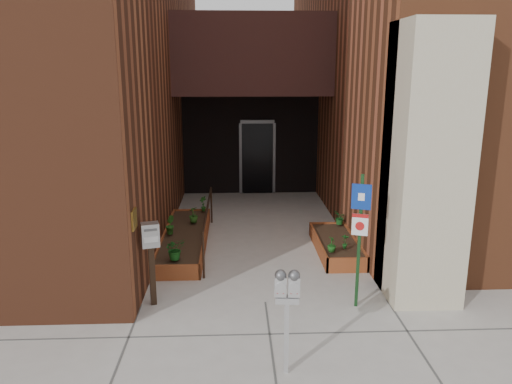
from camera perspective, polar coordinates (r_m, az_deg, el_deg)
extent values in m
plane|color=#9E9991|center=(8.30, 1.06, -12.48)|extent=(80.00, 80.00, 0.00)
cube|color=brown|center=(15.20, -25.06, 17.73)|extent=(8.00, 14.60, 10.00)
cube|color=brown|center=(15.97, 22.56, 17.74)|extent=(8.00, 13.70, 10.00)
cube|color=#BAAE8F|center=(8.32, 18.89, 2.86)|extent=(1.10, 1.20, 4.40)
cube|color=black|center=(13.41, -0.48, 15.36)|extent=(4.20, 2.00, 2.00)
cube|color=black|center=(14.97, -0.65, 5.64)|extent=(4.00, 0.30, 3.00)
cube|color=black|center=(14.88, 0.15, 3.83)|extent=(0.90, 0.06, 2.10)
cube|color=#B79338|center=(7.69, -13.79, -3.05)|extent=(0.04, 0.30, 0.30)
cube|color=brown|center=(9.12, -9.19, -9.08)|extent=(0.90, 0.04, 0.30)
cube|color=brown|center=(12.45, -7.35, -2.62)|extent=(0.90, 0.04, 0.30)
cube|color=brown|center=(10.82, -10.40, -5.35)|extent=(0.04, 3.60, 0.30)
cube|color=brown|center=(10.73, -5.83, -5.34)|extent=(0.04, 3.60, 0.30)
cube|color=black|center=(10.77, -8.12, -5.45)|extent=(0.82, 3.52, 0.26)
cube|color=brown|center=(9.47, 10.46, -8.24)|extent=(0.80, 0.04, 0.30)
cube|color=brown|center=(11.45, 8.09, -4.15)|extent=(0.80, 0.04, 0.30)
cube|color=brown|center=(10.38, 7.09, -6.07)|extent=(0.04, 2.20, 0.30)
cube|color=brown|center=(10.53, 11.20, -5.94)|extent=(0.04, 2.20, 0.30)
cube|color=black|center=(10.46, 9.15, -6.11)|extent=(0.72, 2.12, 0.26)
cylinder|color=black|center=(9.03, -6.03, -7.15)|extent=(0.04, 0.04, 0.90)
cylinder|color=black|center=(12.16, -5.11, -1.49)|extent=(0.04, 0.04, 0.90)
cylinder|color=black|center=(10.46, -5.56, -1.66)|extent=(0.04, 3.30, 0.04)
cube|color=#B6B6B9|center=(6.40, 3.49, -16.31)|extent=(0.06, 0.06, 0.95)
cube|color=#B6B6B9|center=(6.16, 3.56, -12.18)|extent=(0.29, 0.14, 0.08)
cube|color=#B6B6B9|center=(6.08, 2.81, -10.72)|extent=(0.15, 0.11, 0.25)
sphere|color=#59595B|center=(6.02, 2.83, -9.49)|extent=(0.14, 0.14, 0.14)
cube|color=white|center=(6.03, 2.82, -10.76)|extent=(0.09, 0.01, 0.05)
cube|color=#B21414|center=(6.06, 2.81, -11.41)|extent=(0.09, 0.01, 0.03)
cube|color=#B6B6B9|center=(6.08, 4.36, -10.73)|extent=(0.15, 0.11, 0.25)
sphere|color=#59595B|center=(6.03, 4.39, -9.49)|extent=(0.14, 0.14, 0.14)
cube|color=white|center=(6.03, 4.39, -10.76)|extent=(0.09, 0.01, 0.05)
cube|color=#B21414|center=(6.06, 4.37, -11.41)|extent=(0.09, 0.01, 0.03)
cube|color=#123315|center=(7.92, 11.71, -5.63)|extent=(0.06, 0.06, 2.15)
cube|color=navy|center=(7.68, 11.96, -0.54)|extent=(0.28, 0.12, 0.39)
cube|color=white|center=(7.67, 11.96, -0.55)|extent=(0.10, 0.04, 0.12)
cube|color=white|center=(7.80, 11.79, -3.67)|extent=(0.24, 0.10, 0.34)
cube|color=#B21414|center=(7.75, 11.84, -2.68)|extent=(0.23, 0.09, 0.06)
cylinder|color=#B21414|center=(7.79, 11.78, -3.84)|extent=(0.13, 0.06, 0.14)
cube|color=black|center=(8.20, -11.76, -9.29)|extent=(0.11, 0.11, 1.00)
cube|color=#AEAEB0|center=(7.96, -12.00, -4.80)|extent=(0.31, 0.26, 0.38)
cube|color=#59595B|center=(7.82, -11.96, -4.29)|extent=(0.19, 0.06, 0.04)
cube|color=white|center=(7.87, -11.90, -5.35)|extent=(0.21, 0.07, 0.09)
imported|color=#175318|center=(9.23, -9.24, -6.43)|extent=(0.49, 0.49, 0.40)
imported|color=#245D1A|center=(10.63, -9.83, -3.71)|extent=(0.25, 0.25, 0.39)
imported|color=#234E16|center=(11.32, -7.17, -2.59)|extent=(0.28, 0.28, 0.36)
imported|color=#1D5A19|center=(12.16, -6.06, -1.34)|extent=(0.27, 0.27, 0.37)
imported|color=#185016|center=(9.60, 8.65, -5.92)|extent=(0.17, 0.17, 0.30)
imported|color=#18571B|center=(9.81, 10.16, -5.55)|extent=(0.20, 0.20, 0.30)
imported|color=#17531C|center=(11.24, 9.57, -2.93)|extent=(0.32, 0.32, 0.31)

